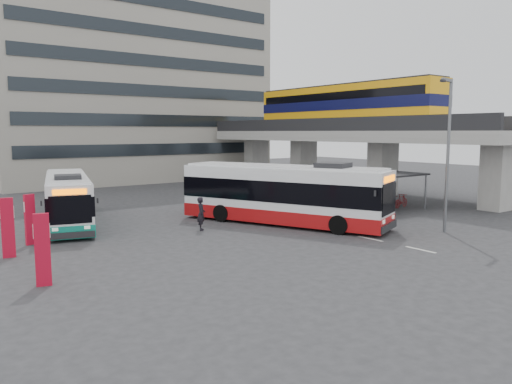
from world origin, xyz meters
TOP-DOWN VIEW (x-y plane):
  - ground at (0.00, 0.00)m, footprint 120.00×120.00m
  - viaduct at (17.00, 12.40)m, footprint 8.00×32.00m
  - bike_shelter at (8.47, 3.00)m, footprint 10.00×4.00m
  - office_block at (6.00, 36.00)m, footprint 30.00×15.00m
  - road_markings at (2.50, -3.00)m, footprint 0.15×7.60m
  - bus_main at (1.61, 2.89)m, footprint 7.35×12.69m
  - bus_teal at (-8.60, 10.40)m, footprint 4.96×10.87m
  - pedestrian at (-3.25, 4.11)m, footprint 0.71×0.80m
  - lamp_post at (6.94, -4.35)m, footprint 1.43×0.46m
  - sign_totem_south at (-12.88, -1.24)m, footprint 0.56×0.29m
  - sign_totem_mid at (-13.04, 3.89)m, footprint 0.56×0.28m
  - sign_totem_north at (-11.68, 5.99)m, footprint 0.52×0.30m

SIDE VIEW (x-z plane):
  - ground at x=0.00m, z-range 0.00..0.00m
  - road_markings at x=2.50m, z-range 0.00..0.01m
  - pedestrian at x=-3.25m, z-range 0.00..1.85m
  - sign_totem_north at x=-11.68m, z-range 0.04..2.50m
  - bike_shelter at x=8.47m, z-range 0.03..2.57m
  - sign_totem_south at x=-12.88m, z-range 0.04..2.65m
  - sign_totem_mid at x=-13.04m, z-range 0.04..2.66m
  - bus_teal at x=-8.60m, z-range -0.11..3.03m
  - bus_main at x=1.61m, z-range -0.13..3.60m
  - lamp_post at x=6.94m, z-range 0.57..8.76m
  - viaduct at x=17.00m, z-range 1.39..11.07m
  - office_block at x=6.00m, z-range 0.00..25.00m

